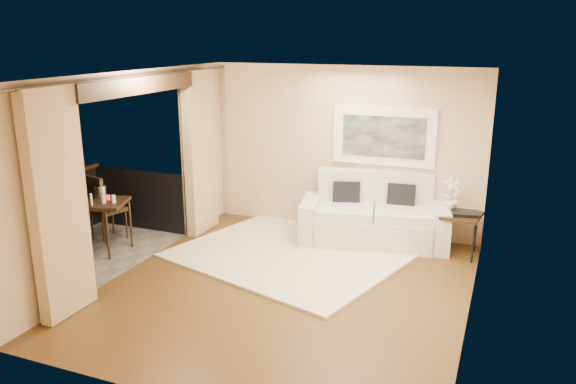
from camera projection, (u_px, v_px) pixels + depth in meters
The scene contains 18 objects.
floor at pixel (286, 288), 7.24m from camera, with size 5.00×5.00×0.00m, color brown.
room_shell at pixel (134, 85), 7.32m from camera, with size 5.00×6.40×5.00m.
balcony at pixel (81, 241), 8.38m from camera, with size 1.81×2.60×1.17m.
curtains at pixel (142, 173), 7.64m from camera, with size 0.16×4.80×2.64m.
artwork at pixel (384, 136), 8.77m from camera, with size 1.62×0.07×0.92m.
rug at pixel (292, 253), 8.35m from camera, with size 3.08×2.68×0.04m, color #EFE6C0.
sofa at pixel (374, 218), 8.79m from camera, with size 2.39×1.41×1.08m.
side_table at pixel (459, 218), 8.18m from camera, with size 0.66×0.66×0.64m.
tray at pixel (465, 213), 8.11m from camera, with size 0.38×0.28×0.05m, color black.
orchid at pixel (452, 194), 8.24m from camera, with size 0.28×0.19×0.53m, color white.
bistro_table at pixel (103, 207), 8.32m from camera, with size 0.83×0.83×0.77m.
balcony_chair_far at pixel (101, 203), 8.73m from camera, with size 0.59×0.59×1.07m.
balcony_chair_near at pixel (25, 228), 7.90m from camera, with size 0.50×0.50×0.90m.
ice_bucket at pixel (101, 192), 8.44m from camera, with size 0.18×0.18×0.20m, color silver.
candle at pixel (108, 198), 8.38m from camera, with size 0.06×0.06×0.07m, color red.
vase at pixel (91, 199), 8.08m from camera, with size 0.04×0.04×0.18m, color silver.
glass_a at pixel (104, 199), 8.19m from camera, with size 0.06×0.06×0.12m, color white.
glass_b at pixel (113, 199), 8.21m from camera, with size 0.06×0.06×0.12m, color white.
Camera 1 is at (2.50, -6.15, 3.15)m, focal length 35.00 mm.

